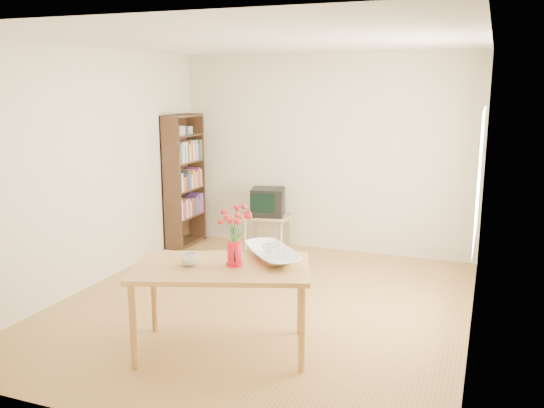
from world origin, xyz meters
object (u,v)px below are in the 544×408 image
at_px(pitcher, 235,255).
at_px(television, 268,201).
at_px(bowl, 272,231).
at_px(mug, 190,259).
at_px(table, 222,275).

xyz_separation_m(pitcher, television, (-0.86, 2.96, -0.19)).
height_order(bowl, television, bowl).
bearing_deg(mug, bowl, -175.69).
relative_size(table, bowl, 3.22).
bearing_deg(table, bowl, 26.71).
height_order(table, television, television).
relative_size(bowl, television, 1.00).
relative_size(table, television, 3.23).
xyz_separation_m(mug, bowl, (0.56, 0.42, 0.19)).
bearing_deg(pitcher, television, 80.03).
height_order(pitcher, mug, pitcher).
bearing_deg(pitcher, mug, 174.84).
height_order(table, pitcher, pitcher).
relative_size(pitcher, mug, 1.58).
distance_m(pitcher, bowl, 0.39).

